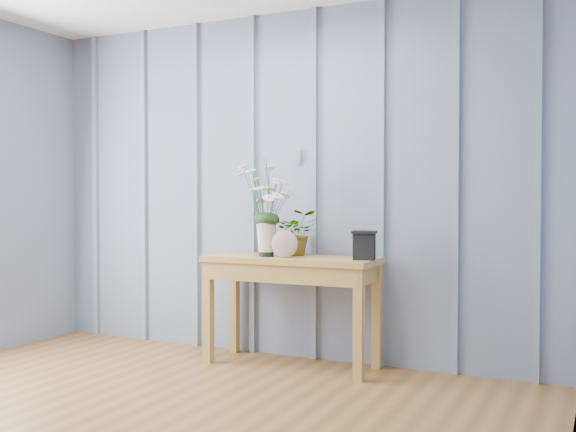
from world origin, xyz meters
The scene contains 6 objects.
room_shell centered at (0.00, 0.92, 1.99)m, with size 4.00×4.50×2.50m.
sideboard centered at (0.18, 1.99, 0.64)m, with size 1.20×0.45×0.75m.
daisy_vase centered at (0.02, 1.93, 1.16)m, with size 0.46×0.35×0.66m.
spider_plant centered at (0.17, 2.11, 0.91)m, with size 0.29×0.25×0.32m, color #193113.
felt_disc_vessel centered at (0.18, 1.89, 0.84)m, with size 0.18×0.05×0.18m, color #80485E.
carved_box centered at (0.71, 1.99, 0.85)m, with size 0.18×0.15×0.19m.
Camera 1 is at (2.15, -2.16, 1.15)m, focal length 42.00 mm.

